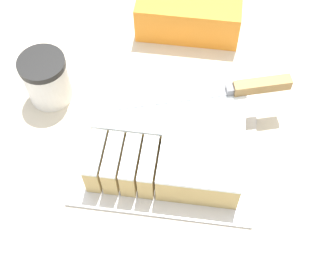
# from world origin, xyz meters

# --- Properties ---
(ground_plane) EXTENTS (8.00, 8.00, 0.00)m
(ground_plane) POSITION_xyz_m (0.00, 0.00, 0.00)
(ground_plane) COLOR #7F705B
(countertop) EXTENTS (1.40, 1.10, 0.93)m
(countertop) POSITION_xyz_m (0.00, 0.00, 0.47)
(countertop) COLOR beige
(countertop) RESTS_ON ground_plane
(cake_board) EXTENTS (0.33, 0.29, 0.01)m
(cake_board) POSITION_xyz_m (-0.01, -0.10, 0.94)
(cake_board) COLOR silver
(cake_board) RESTS_ON countertop
(cake) EXTENTS (0.27, 0.23, 0.07)m
(cake) POSITION_xyz_m (-0.00, -0.10, 0.98)
(cake) COLOR tan
(cake) RESTS_ON cake_board
(knife) EXTENTS (0.32, 0.11, 0.02)m
(knife) POSITION_xyz_m (0.13, -0.01, 1.02)
(knife) COLOR silver
(knife) RESTS_ON cake
(coffee_cup) EXTENTS (0.09, 0.09, 0.10)m
(coffee_cup) POSITION_xyz_m (-0.26, -0.01, 0.99)
(coffee_cup) COLOR white
(coffee_cup) RESTS_ON countertop
(storage_box) EXTENTS (0.22, 0.14, 0.09)m
(storage_box) POSITION_xyz_m (-0.00, 0.23, 0.98)
(storage_box) COLOR orange
(storage_box) RESTS_ON countertop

